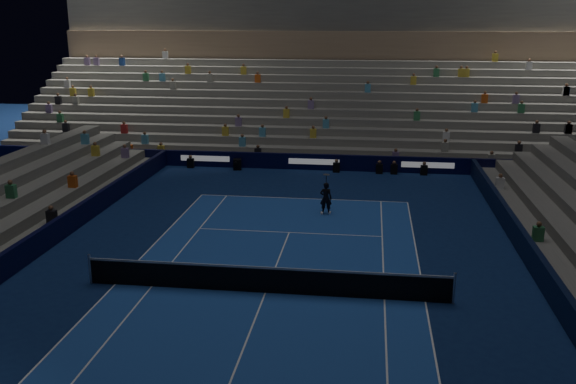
% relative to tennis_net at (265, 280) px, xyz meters
% --- Properties ---
extents(ground, '(90.00, 90.00, 0.00)m').
position_rel_tennis_net_xyz_m(ground, '(0.00, 0.00, -0.50)').
color(ground, '#0C1E4B').
rests_on(ground, ground).
extents(court_surface, '(10.97, 23.77, 0.01)m').
position_rel_tennis_net_xyz_m(court_surface, '(0.00, 0.00, -0.50)').
color(court_surface, '#1C439A').
rests_on(court_surface, ground).
extents(sponsor_barrier_far, '(44.00, 0.25, 1.00)m').
position_rel_tennis_net_xyz_m(sponsor_barrier_far, '(0.00, 18.50, -0.00)').
color(sponsor_barrier_far, black).
rests_on(sponsor_barrier_far, ground).
extents(sponsor_barrier_east, '(0.25, 37.00, 1.00)m').
position_rel_tennis_net_xyz_m(sponsor_barrier_east, '(9.70, 0.00, -0.00)').
color(sponsor_barrier_east, black).
rests_on(sponsor_barrier_east, ground).
extents(sponsor_barrier_west, '(0.25, 37.00, 1.00)m').
position_rel_tennis_net_xyz_m(sponsor_barrier_west, '(-9.70, 0.00, -0.00)').
color(sponsor_barrier_west, black).
rests_on(sponsor_barrier_west, ground).
extents(grandstand_main, '(44.00, 15.20, 11.20)m').
position_rel_tennis_net_xyz_m(grandstand_main, '(0.00, 27.90, 2.87)').
color(grandstand_main, slate).
rests_on(grandstand_main, ground).
extents(tennis_net, '(12.90, 0.10, 1.10)m').
position_rel_tennis_net_xyz_m(tennis_net, '(0.00, 0.00, 0.00)').
color(tennis_net, '#B2B2B7').
rests_on(tennis_net, ground).
extents(tennis_player, '(0.61, 0.42, 1.60)m').
position_rel_tennis_net_xyz_m(tennis_player, '(1.41, 9.38, 0.30)').
color(tennis_player, black).
rests_on(tennis_player, ground).
extents(broadcast_camera, '(0.59, 1.00, 0.66)m').
position_rel_tennis_net_xyz_m(broadcast_camera, '(-4.81, 17.91, -0.17)').
color(broadcast_camera, black).
rests_on(broadcast_camera, ground).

